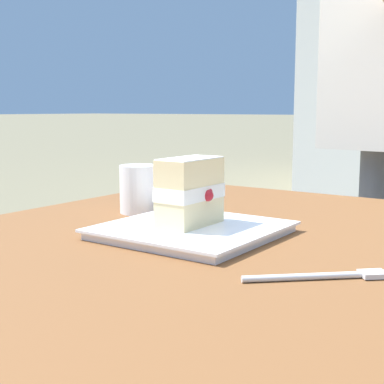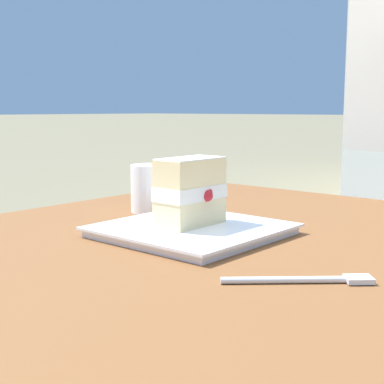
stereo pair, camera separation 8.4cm
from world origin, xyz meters
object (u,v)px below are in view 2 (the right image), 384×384
at_px(dessert_fork, 308,280).
at_px(dessert_plate, 192,230).
at_px(patio_table, 210,321).
at_px(cake_slice, 190,192).
at_px(coffee_cup, 150,188).

bearing_deg(dessert_fork, dessert_plate, 69.58).
bearing_deg(patio_table, cake_slice, 54.40).
bearing_deg(dessert_plate, dessert_fork, -110.42).
bearing_deg(coffee_cup, dessert_fork, -113.64).
height_order(cake_slice, dessert_fork, cake_slice).
distance_m(cake_slice, dessert_fork, 0.28).
xyz_separation_m(patio_table, cake_slice, (0.07, 0.09, 0.16)).
distance_m(dessert_plate, coffee_cup, 0.22).
height_order(patio_table, dessert_plate, dessert_plate).
bearing_deg(cake_slice, patio_table, -125.60).
bearing_deg(dessert_fork, cake_slice, 69.67).
relative_size(patio_table, dessert_fork, 8.59).
relative_size(patio_table, dessert_plate, 4.71).
bearing_deg(patio_table, coffee_cup, 59.37).
height_order(patio_table, cake_slice, cake_slice).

